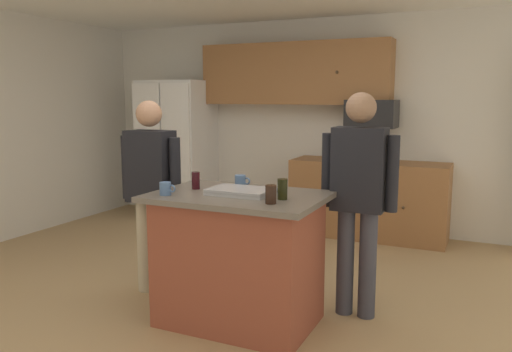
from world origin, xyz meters
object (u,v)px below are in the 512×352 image
(person_elder_center, at_px, (359,190))
(glass_pilsner, at_px, (196,181))
(mug_blue_stoneware, at_px, (166,189))
(kitchen_island, at_px, (239,258))
(mug_ceramic_white, at_px, (241,181))
(refrigerator, at_px, (177,150))
(microwave_over_range, at_px, (372,114))
(person_guest_by_door, at_px, (151,185))
(glass_stout_tall, at_px, (282,189))
(tumbler_amber, at_px, (271,194))
(serving_tray, at_px, (241,191))

(person_elder_center, height_order, glass_pilsner, person_elder_center)
(glass_pilsner, relative_size, mug_blue_stoneware, 1.04)
(kitchen_island, height_order, mug_blue_stoneware, mug_blue_stoneware)
(mug_ceramic_white, bearing_deg, refrigerator, 131.99)
(glass_pilsner, bearing_deg, mug_blue_stoneware, -102.97)
(refrigerator, xyz_separation_m, microwave_over_range, (2.60, 0.12, 0.52))
(person_guest_by_door, bearing_deg, mug_blue_stoneware, -31.38)
(glass_stout_tall, bearing_deg, tumbler_amber, -95.70)
(microwave_over_range, bearing_deg, mug_ceramic_white, -99.82)
(kitchen_island, distance_m, glass_pilsner, 0.66)
(microwave_over_range, distance_m, tumbler_amber, 3.01)
(microwave_over_range, height_order, mug_ceramic_white, microwave_over_range)
(tumbler_amber, bearing_deg, person_guest_by_door, 160.92)
(mug_blue_stoneware, relative_size, mug_ceramic_white, 0.99)
(person_guest_by_door, xyz_separation_m, glass_pilsner, (0.55, -0.19, 0.10))
(glass_stout_tall, distance_m, glass_pilsner, 0.74)
(microwave_over_range, height_order, mug_blue_stoneware, microwave_over_range)
(glass_stout_tall, bearing_deg, mug_ceramic_white, 147.05)
(glass_pilsner, bearing_deg, person_guest_by_door, 161.15)
(glass_stout_tall, distance_m, mug_ceramic_white, 0.55)
(microwave_over_range, relative_size, person_guest_by_door, 0.35)
(mug_blue_stoneware, height_order, mug_ceramic_white, mug_ceramic_white)
(person_guest_by_door, xyz_separation_m, mug_blue_stoneware, (0.48, -0.48, 0.08))
(glass_stout_tall, xyz_separation_m, tumbler_amber, (-0.02, -0.16, -0.01))
(microwave_over_range, relative_size, glass_stout_tall, 4.00)
(person_elder_center, distance_m, serving_tray, 0.88)
(microwave_over_range, height_order, person_guest_by_door, person_guest_by_door)
(kitchen_island, height_order, glass_stout_tall, glass_stout_tall)
(serving_tray, bearing_deg, glass_pilsner, 173.62)
(person_elder_center, height_order, person_guest_by_door, person_elder_center)
(mug_blue_stoneware, bearing_deg, glass_stout_tall, 14.11)
(kitchen_island, bearing_deg, refrigerator, 130.56)
(glass_pilsner, height_order, mug_ceramic_white, glass_pilsner)
(person_guest_by_door, height_order, mug_ceramic_white, person_guest_by_door)
(glass_pilsner, distance_m, serving_tray, 0.40)
(glass_stout_tall, relative_size, mug_blue_stoneware, 1.12)
(glass_stout_tall, xyz_separation_m, serving_tray, (-0.34, 0.05, -0.05))
(microwave_over_range, relative_size, mug_ceramic_white, 4.47)
(person_elder_center, relative_size, tumbler_amber, 13.83)
(refrigerator, xyz_separation_m, serving_tray, (2.29, -2.66, 0.06))
(refrigerator, height_order, kitchen_island, refrigerator)
(microwave_over_range, relative_size, person_elder_center, 0.33)
(mug_blue_stoneware, bearing_deg, refrigerator, 122.14)
(microwave_over_range, bearing_deg, person_elder_center, -79.66)
(refrigerator, xyz_separation_m, person_elder_center, (3.02, -2.16, 0.04))
(kitchen_island, xyz_separation_m, person_guest_by_door, (-0.92, 0.22, 0.44))
(glass_stout_tall, bearing_deg, person_guest_by_door, 167.78)
(glass_pilsner, height_order, mug_blue_stoneware, glass_pilsner)
(microwave_over_range, distance_m, person_elder_center, 2.37)
(mug_blue_stoneware, bearing_deg, serving_tray, 28.08)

